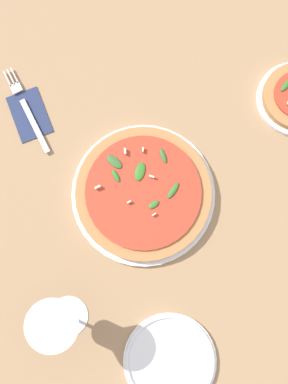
{
  "coord_description": "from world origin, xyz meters",
  "views": [
    {
      "loc": [
        -0.17,
        0.07,
        0.96
      ],
      "look_at": [
        -0.02,
        -0.0,
        0.03
      ],
      "focal_mm": 42.0,
      "sensor_mm": 36.0,
      "label": 1
    }
  ],
  "objects_px": {
    "fork": "(27,111)",
    "side_plate_white": "(170,361)",
    "wine_glass": "(57,323)",
    "pizza_arugula_main": "(144,193)"
  },
  "relations": [
    {
      "from": "fork",
      "to": "side_plate_white",
      "type": "distance_m",
      "value": 0.62
    },
    {
      "from": "side_plate_white",
      "to": "fork",
      "type": "bearing_deg",
      "value": 6.32
    },
    {
      "from": "wine_glass",
      "to": "fork",
      "type": "distance_m",
      "value": 0.47
    },
    {
      "from": "wine_glass",
      "to": "fork",
      "type": "height_order",
      "value": "wine_glass"
    },
    {
      "from": "wine_glass",
      "to": "fork",
      "type": "bearing_deg",
      "value": -10.98
    },
    {
      "from": "wine_glass",
      "to": "fork",
      "type": "xyz_separation_m",
      "value": [
        0.45,
        -0.09,
        -0.12
      ]
    },
    {
      "from": "fork",
      "to": "side_plate_white",
      "type": "bearing_deg",
      "value": -176.73
    },
    {
      "from": "side_plate_white",
      "to": "pizza_arugula_main",
      "type": "bearing_deg",
      "value": -15.49
    },
    {
      "from": "pizza_arugula_main",
      "to": "side_plate_white",
      "type": "xyz_separation_m",
      "value": [
        -0.34,
        0.09,
        -0.01
      ]
    },
    {
      "from": "wine_glass",
      "to": "pizza_arugula_main",
      "type": "bearing_deg",
      "value": -55.58
    }
  ]
}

